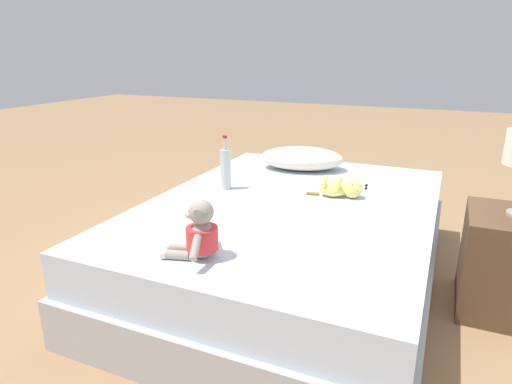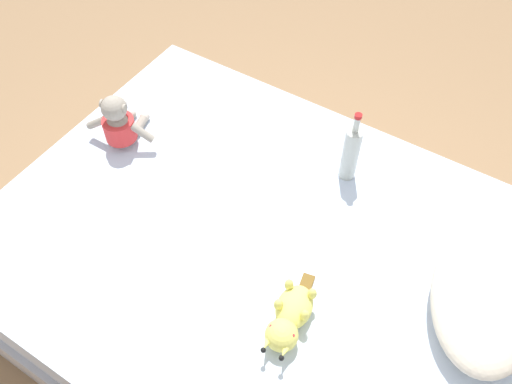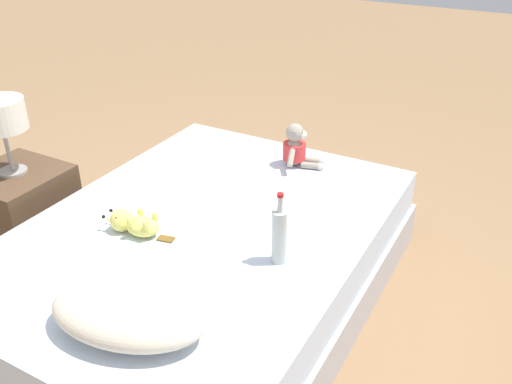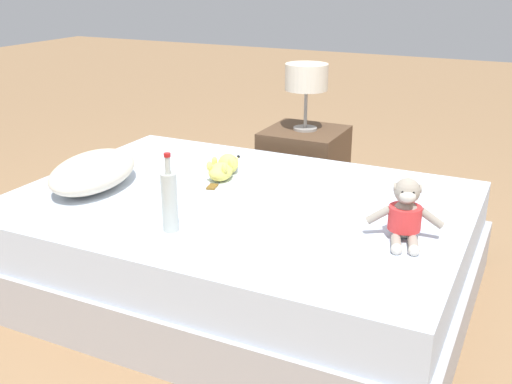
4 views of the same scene
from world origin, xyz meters
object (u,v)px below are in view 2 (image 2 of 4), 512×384
object	(u,v)px
pillow	(486,294)
glass_bottle	(351,153)
plush_monkey	(120,124)
plush_yellow_creature	(289,318)
bed	(270,278)

from	to	relation	value
pillow	glass_bottle	xyz separation A→B (m)	(-0.26, -0.59, 0.05)
plush_monkey	plush_yellow_creature	xyz separation A→B (m)	(0.33, 0.94, -0.05)
plush_monkey	plush_yellow_creature	bearing A→B (deg)	70.89
bed	glass_bottle	distance (m)	0.55
pillow	glass_bottle	size ratio (longest dim) A/B	1.96
plush_yellow_creature	plush_monkey	bearing A→B (deg)	-109.11
plush_yellow_creature	glass_bottle	world-z (taller)	glass_bottle
plush_monkey	glass_bottle	world-z (taller)	glass_bottle
bed	plush_monkey	bearing A→B (deg)	-98.35
bed	glass_bottle	world-z (taller)	glass_bottle
pillow	glass_bottle	world-z (taller)	glass_bottle
glass_bottle	plush_yellow_creature	bearing A→B (deg)	10.55
bed	plush_yellow_creature	distance (m)	0.40
plush_monkey	glass_bottle	size ratio (longest dim) A/B	0.92
bed	pillow	size ratio (longest dim) A/B	3.30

